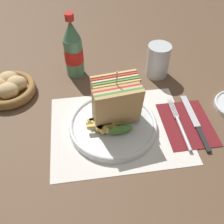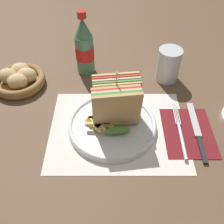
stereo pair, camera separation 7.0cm
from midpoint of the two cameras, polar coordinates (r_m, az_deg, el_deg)
ground_plane at (r=0.70m, az=4.78°, el=-4.61°), size 4.00×4.00×0.00m
placemat at (r=0.71m, az=4.05°, el=-3.88°), size 0.36×0.29×0.00m
plate_main at (r=0.70m, az=2.83°, el=-3.00°), size 0.24×0.24×0.02m
club_sandwich at (r=0.67m, az=3.93°, el=1.70°), size 0.13×0.12×0.16m
fries_pile at (r=0.68m, az=0.11°, el=-2.35°), size 0.10×0.08×0.02m
napkin at (r=0.74m, az=18.79°, el=-4.11°), size 0.13×0.17×0.00m
fork at (r=0.72m, az=17.47°, el=-4.95°), size 0.02×0.19×0.01m
knife at (r=0.74m, az=20.59°, el=-4.02°), size 0.02×0.21×0.00m
coke_bottle_near at (r=0.85m, az=-3.70°, el=13.76°), size 0.06×0.06×0.21m
glass_near at (r=0.86m, az=14.46°, el=9.82°), size 0.07×0.07×0.11m
bread_basket at (r=0.87m, az=-17.51°, el=6.72°), size 0.16×0.16×0.06m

